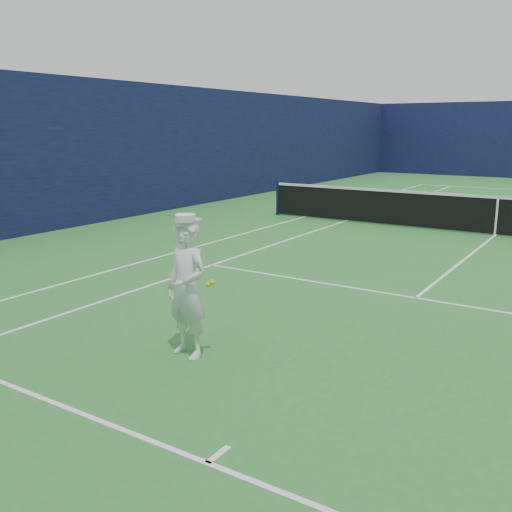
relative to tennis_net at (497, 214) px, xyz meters
The scene contains 5 objects.
ground 0.55m from the tennis_net, ahead, with size 80.00×80.00×0.00m, color #2C752F.
court_markings 0.55m from the tennis_net, ahead, with size 11.03×23.83×0.01m.
windscreen_fence 1.45m from the tennis_net, ahead, with size 20.12×36.12×4.00m.
tennis_net is the anchor object (origin of this frame).
tennis_player 10.31m from the tennis_net, 98.86° to the right, with size 0.75×0.55×1.72m.
Camera 1 is at (2.60, -15.18, 2.70)m, focal length 40.00 mm.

